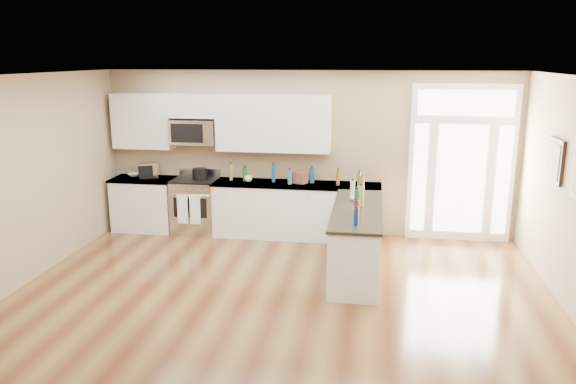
{
  "coord_description": "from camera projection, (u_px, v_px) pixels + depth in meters",
  "views": [
    {
      "loc": [
        1.14,
        -5.45,
        3.02
      ],
      "look_at": [
        -0.03,
        2.0,
        1.2
      ],
      "focal_mm": 35.0,
      "sensor_mm": 36.0,
      "label": 1
    }
  ],
  "objects": [
    {
      "name": "toaster_oven",
      "position": [
        149.0,
        170.0,
        9.86
      ],
      "size": [
        0.39,
        0.36,
        0.27
      ],
      "primitive_type": "cube",
      "rotation": [
        0.0,
        0.0,
        0.4
      ],
      "color": "silver",
      "rests_on": "back_cabinet_left"
    },
    {
      "name": "cup_counter",
      "position": [
        248.0,
        179.0,
        9.57
      ],
      "size": [
        0.13,
        0.13,
        0.1
      ],
      "primitive_type": "imported",
      "rotation": [
        0.0,
        0.0,
        0.02
      ],
      "color": "white",
      "rests_on": "back_cabinet_right"
    },
    {
      "name": "back_cabinet_left",
      "position": [
        145.0,
        205.0,
        9.98
      ],
      "size": [
        1.1,
        0.66,
        0.94
      ],
      "color": "silver",
      "rests_on": "ground"
    },
    {
      "name": "bowl_left",
      "position": [
        134.0,
        175.0,
        10.01
      ],
      "size": [
        0.25,
        0.25,
        0.05
      ],
      "primitive_type": "imported",
      "rotation": [
        0.0,
        0.0,
        0.15
      ],
      "color": "white",
      "rests_on": "back_cabinet_left"
    },
    {
      "name": "kitchen_range",
      "position": [
        196.0,
        205.0,
        9.83
      ],
      "size": [
        0.76,
        0.68,
        1.08
      ],
      "color": "silver",
      "rests_on": "ground"
    },
    {
      "name": "entry_door",
      "position": [
        461.0,
        164.0,
        9.22
      ],
      "size": [
        1.7,
        0.1,
        2.6
      ],
      "color": "white",
      "rests_on": "ground"
    },
    {
      "name": "wall_art_near",
      "position": [
        555.0,
        161.0,
        7.3
      ],
      "size": [
        0.05,
        0.58,
        0.58
      ],
      "color": "black",
      "rests_on": "room_shell"
    },
    {
      "name": "ground",
      "position": [
        262.0,
        341.0,
        6.11
      ],
      "size": [
        8.0,
        8.0,
        0.0
      ],
      "primitive_type": "plane",
      "color": "#4E2A16"
    },
    {
      "name": "upper_cabinet_short",
      "position": [
        194.0,
        106.0,
        9.57
      ],
      "size": [
        0.82,
        0.33,
        0.4
      ],
      "primitive_type": "cube",
      "color": "silver",
      "rests_on": "room_shell"
    },
    {
      "name": "cardboard_box",
      "position": [
        299.0,
        177.0,
        9.45
      ],
      "size": [
        0.3,
        0.27,
        0.2
      ],
      "primitive_type": "cube",
      "rotation": [
        0.0,
        0.0,
        -0.42
      ],
      "color": "brown",
      "rests_on": "back_cabinet_right"
    },
    {
      "name": "room_shell",
      "position": [
        260.0,
        189.0,
        5.71
      ],
      "size": [
        8.0,
        8.0,
        8.0
      ],
      "color": "tan",
      "rests_on": "ground"
    },
    {
      "name": "bowl_peninsula",
      "position": [
        356.0,
        198.0,
        8.34
      ],
      "size": [
        0.2,
        0.2,
        0.06
      ],
      "primitive_type": "imported",
      "rotation": [
        0.0,
        0.0,
        0.05
      ],
      "color": "white",
      "rests_on": "peninsula_cabinet"
    },
    {
      "name": "back_cabinet_right",
      "position": [
        296.0,
        212.0,
        9.57
      ],
      "size": [
        2.85,
        0.66,
        0.94
      ],
      "color": "silver",
      "rests_on": "ground"
    },
    {
      "name": "upper_cabinet_right",
      "position": [
        273.0,
        123.0,
        9.43
      ],
      "size": [
        1.94,
        0.33,
        0.95
      ],
      "primitive_type": "cube",
      "color": "silver",
      "rests_on": "room_shell"
    },
    {
      "name": "peninsula_cabinet",
      "position": [
        356.0,
        242.0,
        8.02
      ],
      "size": [
        0.69,
        2.32,
        0.94
      ],
      "color": "silver",
      "rests_on": "ground"
    },
    {
      "name": "counter_bottles",
      "position": [
        323.0,
        186.0,
        8.65
      ],
      "size": [
        2.34,
        2.45,
        0.31
      ],
      "color": "#19591E",
      "rests_on": "back_cabinet_right"
    },
    {
      "name": "stockpot",
      "position": [
        200.0,
        173.0,
        9.72
      ],
      "size": [
        0.28,
        0.28,
        0.2
      ],
      "primitive_type": "cylinder",
      "rotation": [
        0.0,
        0.0,
        0.09
      ],
      "color": "black",
      "rests_on": "kitchen_range"
    },
    {
      "name": "microwave",
      "position": [
        194.0,
        132.0,
        9.64
      ],
      "size": [
        0.78,
        0.41,
        0.42
      ],
      "color": "silver",
      "rests_on": "room_shell"
    },
    {
      "name": "upper_cabinet_left",
      "position": [
        143.0,
        121.0,
        9.77
      ],
      "size": [
        1.04,
        0.33,
        0.95
      ],
      "primitive_type": "cube",
      "color": "silver",
      "rests_on": "room_shell"
    }
  ]
}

